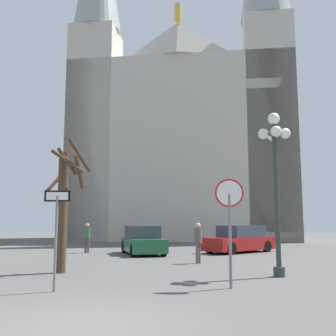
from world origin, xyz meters
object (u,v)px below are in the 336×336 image
pedestrian_walking (87,235)px  parked_car_near_green (143,241)px  cathedral (181,120)px  stop_sign (230,211)px  pedestrian_standing (198,239)px  street_lamp (275,164)px  bare_tree (64,204)px  one_way_arrow_sign (56,226)px  parked_car_far_red (239,240)px

pedestrian_walking → parked_car_near_green: bearing=-10.6°
cathedral → stop_sign: size_ratio=13.09×
stop_sign → pedestrian_standing: (-0.97, 6.21, -1.00)m
stop_sign → pedestrian_standing: 6.36m
street_lamp → parked_car_near_green: size_ratio=1.19×
cathedral → bare_tree: size_ratio=8.32×
parked_car_near_green → pedestrian_standing: bearing=-55.7°
cathedral → one_way_arrow_sign: (-1.47, -28.55, -10.13)m
stop_sign → pedestrian_standing: bearing=98.9°
bare_tree → pedestrian_standing: bare_tree is taller
bare_tree → parked_car_far_red: bearing=55.3°
one_way_arrow_sign → parked_car_far_red: bearing=67.0°
parked_car_far_red → pedestrian_standing: (-2.21, -6.20, 0.31)m
bare_tree → parked_car_far_red: (6.77, 9.76, -1.63)m
parked_car_far_red → parked_car_near_green: bearing=-161.8°
parked_car_far_red → bare_tree: bearing=-124.7°
one_way_arrow_sign → street_lamp: size_ratio=0.47×
stop_sign → one_way_arrow_sign: 4.52m
parked_car_far_red → stop_sign: bearing=-95.7°
street_lamp → bare_tree: size_ratio=1.18×
one_way_arrow_sign → bare_tree: bearing=107.5°
one_way_arrow_sign → bare_tree: size_ratio=0.56×
bare_tree → pedestrian_walking: (-1.73, 8.64, -1.34)m
stop_sign → pedestrian_walking: size_ratio=1.76×
one_way_arrow_sign → pedestrian_standing: one_way_arrow_sign is taller
stop_sign → bare_tree: (-5.53, 2.65, 0.32)m
one_way_arrow_sign → parked_car_near_green: bearing=88.1°
street_lamp → parked_car_near_green: street_lamp is taller
parked_car_near_green → pedestrian_walking: pedestrian_walking is taller
street_lamp → parked_car_far_red: (-0.42, 10.03, -2.88)m
bare_tree → parked_car_far_red: bare_tree is taller
street_lamp → bare_tree: 7.30m
street_lamp → pedestrian_standing: (-2.62, 3.83, -2.57)m
pedestrian_standing → cathedral: bearing=95.2°
street_lamp → pedestrian_standing: street_lamp is taller
pedestrian_standing → parked_car_far_red: bearing=70.4°
parked_car_near_green → pedestrian_walking: 3.30m
street_lamp → pedestrian_walking: bearing=135.0°
bare_tree → parked_car_near_green: size_ratio=1.01×
street_lamp → cathedral: bearing=100.3°
one_way_arrow_sign → bare_tree: bare_tree is taller
pedestrian_walking → pedestrian_standing: (6.29, -5.08, 0.03)m
bare_tree → stop_sign: bearing=-25.6°
cathedral → bare_tree: (-2.60, -24.99, -9.41)m
street_lamp → bare_tree: (-7.19, 0.27, -1.25)m
cathedral → bare_tree: bearing=-95.9°
pedestrian_walking → one_way_arrow_sign: bearing=-76.8°
parked_car_far_red → pedestrian_standing: bearing=-109.6°
cathedral → street_lamp: bearing=-79.7°
parked_car_near_green → bare_tree: bearing=-100.6°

